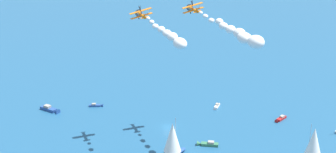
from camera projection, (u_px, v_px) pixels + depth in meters
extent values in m
plane|color=#1E517A|center=(168.00, 127.00, 175.25)|extent=(2000.00, 2000.00, 0.00)
cube|color=#23478C|center=(95.00, 106.00, 191.08)|extent=(2.10, 4.42, 0.68)
cone|color=#23478C|center=(102.00, 105.00, 191.14)|extent=(1.53, 1.31, 1.36)
cube|color=gray|center=(94.00, 104.00, 190.86)|extent=(1.34, 1.66, 0.51)
ellipsoid|color=#23478C|center=(174.00, 153.00, 156.95)|extent=(9.20, 8.46, 1.37)
cylinder|color=#B2B2B7|center=(175.00, 134.00, 155.12)|extent=(0.14, 0.14, 11.25)
cone|color=white|center=(172.00, 137.00, 154.59)|extent=(7.59, 7.59, 9.56)
cube|color=#33704C|center=(210.00, 144.00, 162.64)|extent=(1.86, 5.58, 0.89)
cone|color=#33704C|center=(199.00, 144.00, 163.10)|extent=(1.80, 1.45, 1.78)
cube|color=gray|center=(211.00, 142.00, 162.31)|extent=(1.45, 1.96, 0.67)
cube|color=#23478C|center=(49.00, 109.00, 187.72)|extent=(4.72, 7.08, 1.09)
cone|color=#23478C|center=(57.00, 112.00, 185.62)|extent=(2.69, 2.46, 2.17)
cube|color=gray|center=(47.00, 106.00, 187.64)|extent=(2.55, 2.87, 0.81)
cylinder|color=#B2B2B7|center=(310.00, 141.00, 150.96)|extent=(0.14, 0.14, 11.41)
cone|color=white|center=(314.00, 143.00, 150.90)|extent=(5.83, 5.83, 9.70)
cube|color=white|center=(217.00, 106.00, 190.78)|extent=(4.40, 2.09, 0.68)
cone|color=white|center=(215.00, 109.00, 188.51)|extent=(1.31, 1.53, 1.35)
cube|color=gray|center=(217.00, 104.00, 190.85)|extent=(1.65, 1.33, 0.51)
cube|color=#B21E1E|center=(281.00, 118.00, 180.66)|extent=(4.70, 3.81, 0.74)
cone|color=#B21E1E|center=(277.00, 121.00, 178.71)|extent=(1.82, 1.90, 1.49)
cube|color=gray|center=(282.00, 116.00, 180.66)|extent=(2.01, 1.89, 0.56)
cylinder|color=orange|center=(142.00, 15.00, 157.77)|extent=(6.07, 4.12, 1.06)
cylinder|color=white|center=(139.00, 13.00, 160.30)|extent=(1.11, 1.32, 1.18)
cylinder|color=#4C4C51|center=(138.00, 13.00, 160.66)|extent=(1.39, 2.36, 2.70)
cube|color=orange|center=(142.00, 16.00, 158.14)|extent=(4.67, 6.79, 1.50)
cube|color=orange|center=(141.00, 11.00, 157.47)|extent=(4.67, 6.79, 1.50)
cylinder|color=white|center=(134.00, 16.00, 157.16)|extent=(0.29, 0.41, 1.61)
cylinder|color=white|center=(138.00, 14.00, 157.57)|extent=(0.29, 0.41, 1.61)
cylinder|color=white|center=(144.00, 13.00, 158.04)|extent=(0.29, 0.41, 1.61)
cylinder|color=white|center=(149.00, 11.00, 158.45)|extent=(0.29, 0.41, 1.61)
cube|color=orange|center=(144.00, 16.00, 155.05)|extent=(1.12, 0.84, 1.20)
cube|color=orange|center=(145.00, 17.00, 155.28)|extent=(2.01, 2.59, 0.56)
cylinder|color=black|center=(139.00, 18.00, 158.65)|extent=(0.64, 0.50, 0.61)
cylinder|color=black|center=(144.00, 17.00, 159.11)|extent=(0.64, 0.50, 0.61)
cylinder|color=#262628|center=(140.00, 10.00, 157.28)|extent=(0.20, 0.26, 0.90)
cylinder|color=black|center=(140.00, 10.00, 157.25)|extent=(0.25, 0.31, 0.79)
cylinder|color=black|center=(141.00, 10.00, 157.30)|extent=(0.25, 0.31, 0.79)
cube|color=black|center=(140.00, 8.00, 157.01)|extent=(0.39, 0.48, 0.58)
sphere|color=tan|center=(140.00, 6.00, 156.85)|extent=(0.21, 0.21, 0.21)
cylinder|color=black|center=(139.00, 7.00, 156.75)|extent=(0.21, 0.28, 0.58)
cylinder|color=black|center=(140.00, 6.00, 156.89)|extent=(0.30, 0.43, 0.50)
ellipsoid|color=white|center=(148.00, 18.00, 153.18)|extent=(2.12, 2.03, 1.25)
ellipsoid|color=white|center=(152.00, 22.00, 149.42)|extent=(2.70, 2.54, 1.53)
ellipsoid|color=white|center=(155.00, 26.00, 145.72)|extent=(3.42, 3.14, 1.81)
ellipsoid|color=white|center=(161.00, 30.00, 142.12)|extent=(3.76, 3.61, 2.24)
ellipsoid|color=white|center=(167.00, 34.00, 138.53)|extent=(4.59, 4.28, 2.53)
ellipsoid|color=white|center=(173.00, 37.00, 134.77)|extent=(4.52, 4.43, 2.83)
ellipsoid|color=white|center=(180.00, 43.00, 131.49)|extent=(6.61, 6.03, 3.44)
cylinder|color=orange|center=(194.00, 10.00, 163.24)|extent=(6.07, 4.12, 1.06)
cylinder|color=white|center=(190.00, 8.00, 165.77)|extent=(1.11, 1.32, 1.18)
cylinder|color=#4C4C51|center=(189.00, 7.00, 166.13)|extent=(1.39, 2.36, 2.70)
cube|color=orange|center=(193.00, 10.00, 163.61)|extent=(4.67, 6.79, 1.50)
cube|color=orange|center=(192.00, 5.00, 162.94)|extent=(4.67, 6.79, 1.50)
cylinder|color=white|center=(186.00, 10.00, 162.63)|extent=(0.29, 0.41, 1.61)
cylinder|color=white|center=(190.00, 9.00, 163.04)|extent=(0.29, 0.41, 1.61)
cylinder|color=white|center=(195.00, 7.00, 163.51)|extent=(0.29, 0.41, 1.61)
cylinder|color=white|center=(200.00, 6.00, 163.92)|extent=(0.29, 0.41, 1.61)
cube|color=orange|center=(197.00, 10.00, 160.53)|extent=(1.12, 0.84, 1.20)
cube|color=orange|center=(197.00, 12.00, 160.76)|extent=(2.01, 2.59, 0.56)
cylinder|color=black|center=(191.00, 13.00, 164.12)|extent=(0.64, 0.50, 0.61)
cylinder|color=black|center=(196.00, 11.00, 164.59)|extent=(0.64, 0.50, 0.61)
cylinder|color=#262628|center=(192.00, 4.00, 162.75)|extent=(0.20, 0.26, 0.90)
cylinder|color=black|center=(192.00, 4.00, 162.72)|extent=(0.25, 0.31, 0.79)
cylinder|color=black|center=(193.00, 4.00, 162.78)|extent=(0.25, 0.31, 0.79)
cube|color=black|center=(192.00, 2.00, 162.48)|extent=(0.39, 0.48, 0.58)
sphere|color=tan|center=(192.00, 1.00, 162.32)|extent=(0.21, 0.21, 0.21)
cylinder|color=black|center=(191.00, 1.00, 162.22)|extent=(0.21, 0.28, 0.58)
cylinder|color=black|center=(193.00, 1.00, 162.37)|extent=(0.30, 0.43, 0.50)
ellipsoid|color=white|center=(201.00, 13.00, 158.62)|extent=(2.13, 1.97, 1.15)
ellipsoid|color=white|center=(205.00, 16.00, 154.87)|extent=(2.93, 2.70, 1.58)
ellipsoid|color=white|center=(211.00, 21.00, 151.34)|extent=(3.07, 2.88, 1.72)
ellipsoid|color=white|center=(219.00, 22.00, 147.62)|extent=(3.84, 3.66, 2.24)
ellipsoid|color=white|center=(223.00, 26.00, 143.77)|extent=(4.34, 4.09, 2.46)
ellipsoid|color=white|center=(231.00, 30.00, 140.13)|extent=(4.63, 4.49, 2.82)
ellipsoid|color=white|center=(239.00, 33.00, 136.63)|extent=(5.28, 5.20, 3.35)
ellipsoid|color=white|center=(245.00, 38.00, 132.77)|extent=(6.89, 6.28, 3.58)
ellipsoid|color=white|center=(256.00, 42.00, 129.42)|extent=(6.87, 6.64, 4.16)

